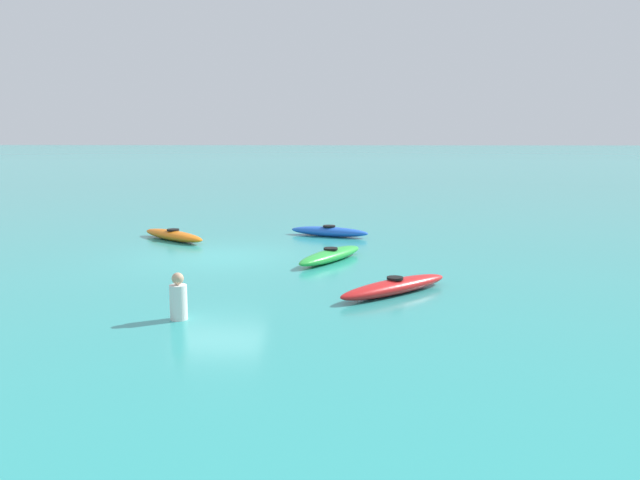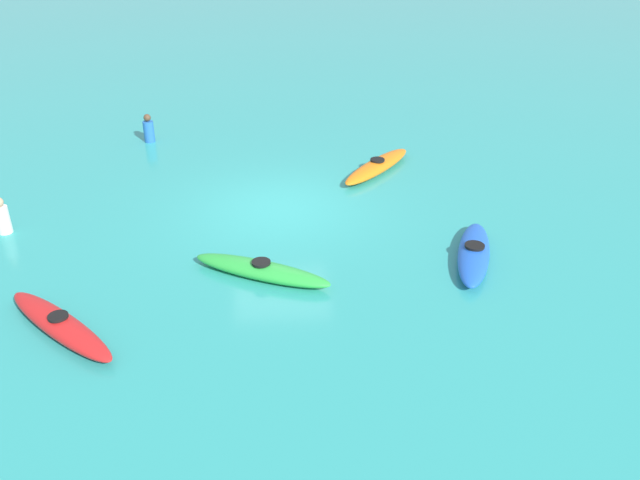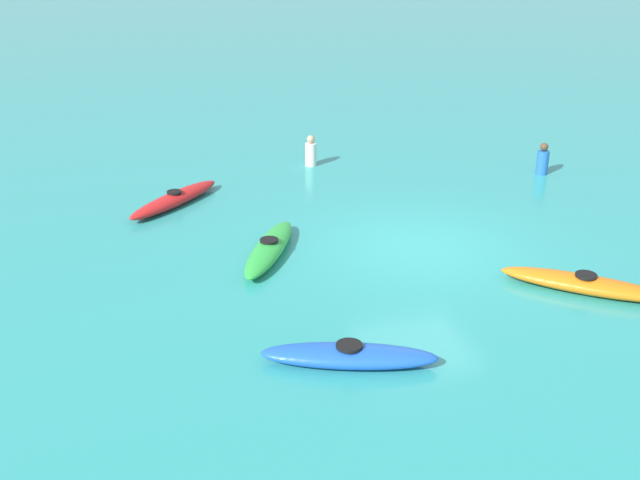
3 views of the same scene
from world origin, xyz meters
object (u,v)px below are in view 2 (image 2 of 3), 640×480
at_px(kayak_blue, 474,253).
at_px(person_by_kayaks, 2,217).
at_px(kayak_green, 261,270).
at_px(kayak_red, 60,325).
at_px(kayak_orange, 377,166).
at_px(person_near_shore, 149,130).

bearing_deg(kayak_blue, person_by_kayaks, -11.59).
bearing_deg(kayak_green, kayak_red, 23.97).
height_order(kayak_orange, person_by_kayaks, person_by_kayaks).
xyz_separation_m(kayak_green, kayak_blue, (-4.50, -0.32, 0.00)).
height_order(kayak_orange, person_near_shore, person_near_shore).
bearing_deg(kayak_blue, kayak_red, 13.34).
height_order(kayak_red, person_by_kayaks, person_by_kayaks).
xyz_separation_m(kayak_orange, kayak_red, (6.83, 6.96, -0.00)).
relative_size(kayak_blue, person_near_shore, 3.26).
xyz_separation_m(kayak_green, person_near_shore, (3.42, -8.35, 0.22)).
bearing_deg(kayak_orange, person_by_kayaks, 17.75).
relative_size(kayak_green, kayak_red, 1.13).
xyz_separation_m(kayak_red, kayak_blue, (-8.09, -1.92, 0.00)).
height_order(kayak_orange, kayak_red, same).
bearing_deg(kayak_orange, kayak_green, 58.89).
relative_size(kayak_orange, kayak_blue, 0.98).
bearing_deg(kayak_red, kayak_orange, -134.45).
height_order(kayak_red, person_near_shore, person_near_shore).
bearing_deg(kayak_orange, person_near_shore, -24.15).
height_order(kayak_green, kayak_blue, same).
distance_m(kayak_blue, person_near_shore, 11.28).
bearing_deg(kayak_blue, kayak_orange, -75.92).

